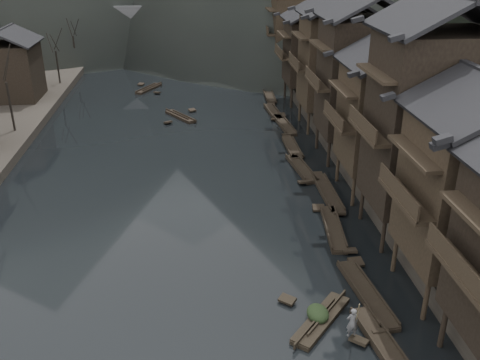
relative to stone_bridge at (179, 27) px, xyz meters
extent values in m
plane|color=black|center=(0.00, -72.00, -5.11)|extent=(300.00, 300.00, 0.00)
cube|color=#2D2823|center=(35.00, -32.00, -4.21)|extent=(40.00, 200.00, 1.80)
cylinder|color=black|center=(14.20, -77.60, -3.81)|extent=(0.30, 0.30, 2.90)
cube|color=black|center=(13.30, -80.00, 1.09)|extent=(1.20, 5.70, 0.25)
cylinder|color=black|center=(14.20, -75.40, -3.81)|extent=(0.30, 0.30, 2.90)
cylinder|color=black|center=(14.20, -70.60, -3.81)|extent=(0.30, 0.30, 2.90)
cylinder|color=black|center=(16.95, -75.40, -3.81)|extent=(0.30, 0.30, 2.90)
cylinder|color=black|center=(16.95, -70.60, -3.81)|extent=(0.30, 0.30, 2.90)
cube|color=black|center=(17.30, -73.00, 1.66)|extent=(7.00, 6.00, 8.33)
cube|color=black|center=(13.30, -73.00, 1.24)|extent=(1.20, 5.70, 0.25)
cylinder|color=black|center=(14.20, -68.40, -3.81)|extent=(0.30, 0.30, 2.90)
cylinder|color=black|center=(14.20, -63.60, -3.81)|extent=(0.30, 0.30, 2.90)
cylinder|color=black|center=(16.95, -68.40, -3.81)|extent=(0.30, 0.30, 2.90)
cylinder|color=black|center=(16.95, -63.60, -3.81)|extent=(0.30, 0.30, 2.90)
cube|color=black|center=(17.30, -66.00, 3.34)|extent=(7.00, 6.00, 11.69)
cube|color=black|center=(13.30, -66.00, 2.75)|extent=(1.20, 5.70, 0.25)
cylinder|color=black|center=(14.20, -61.40, -3.81)|extent=(0.30, 0.30, 2.90)
cylinder|color=black|center=(14.20, -56.60, -3.81)|extent=(0.30, 0.30, 2.90)
cylinder|color=black|center=(16.95, -61.40, -3.81)|extent=(0.30, 0.30, 2.90)
cylinder|color=black|center=(16.95, -56.60, -3.81)|extent=(0.30, 0.30, 2.90)
cube|color=black|center=(17.30, -59.00, 1.52)|extent=(7.00, 6.00, 8.06)
cube|color=black|center=(13.30, -59.00, 1.12)|extent=(1.20, 5.70, 0.25)
cylinder|color=black|center=(14.20, -53.40, -3.81)|extent=(0.30, 0.30, 2.90)
cylinder|color=black|center=(14.20, -48.60, -3.81)|extent=(0.30, 0.30, 2.90)
cylinder|color=black|center=(16.95, -53.40, -3.81)|extent=(0.30, 0.30, 2.90)
cylinder|color=black|center=(16.95, -48.60, -3.81)|extent=(0.30, 0.30, 2.90)
cube|color=black|center=(17.30, -51.00, 2.73)|extent=(7.00, 6.00, 10.47)
cube|color=black|center=(13.30, -51.00, 2.20)|extent=(1.20, 5.70, 0.25)
cylinder|color=black|center=(14.20, -44.40, -3.81)|extent=(0.30, 0.30, 2.90)
cylinder|color=black|center=(14.20, -39.60, -3.81)|extent=(0.30, 0.30, 2.90)
cylinder|color=black|center=(16.95, -44.40, -3.81)|extent=(0.30, 0.30, 2.90)
cylinder|color=black|center=(16.95, -39.60, -3.81)|extent=(0.30, 0.30, 2.90)
cube|color=black|center=(17.30, -42.00, 2.32)|extent=(7.00, 6.00, 9.65)
cube|color=black|center=(13.30, -42.00, 1.84)|extent=(1.20, 5.70, 0.25)
cylinder|color=black|center=(14.20, -34.40, -3.81)|extent=(0.30, 0.30, 2.90)
cylinder|color=black|center=(14.20, -29.60, -3.81)|extent=(0.30, 0.30, 2.90)
cylinder|color=black|center=(16.95, -34.40, -3.81)|extent=(0.30, 0.30, 2.90)
cylinder|color=black|center=(16.95, -29.60, -3.81)|extent=(0.30, 0.30, 2.90)
cube|color=black|center=(17.30, -32.00, 1.38)|extent=(7.00, 6.00, 7.79)
cube|color=black|center=(13.30, -32.00, 0.99)|extent=(1.20, 5.70, 0.25)
cylinder|color=black|center=(14.20, -22.40, -3.81)|extent=(0.30, 0.30, 2.90)
cylinder|color=black|center=(14.20, -17.60, -3.81)|extent=(0.30, 0.30, 2.90)
cylinder|color=black|center=(16.95, -22.40, -3.81)|extent=(0.30, 0.30, 2.90)
cylinder|color=black|center=(16.95, -17.60, -3.81)|extent=(0.30, 0.30, 2.90)
cube|color=black|center=(17.30, -20.00, 2.41)|extent=(7.00, 6.00, 9.85)
cube|color=black|center=(13.30, -20.00, 1.92)|extent=(1.20, 5.70, 0.25)
cube|color=black|center=(-20.50, -30.00, -0.51)|extent=(6.50, 6.50, 6.80)
cylinder|color=black|center=(-17.00, -42.89, -1.32)|extent=(0.24, 0.24, 5.17)
cylinder|color=black|center=(-17.00, -22.63, -1.69)|extent=(0.24, 0.24, 4.44)
cylinder|color=black|center=(-17.00, -10.60, -1.67)|extent=(0.24, 0.24, 4.48)
cube|color=black|center=(11.21, -77.60, -4.96)|extent=(1.92, 6.53, 0.30)
cube|color=black|center=(11.21, -77.60, -4.78)|extent=(1.96, 6.41, 0.10)
cube|color=black|center=(11.61, -74.53, -4.82)|extent=(1.03, 0.91, 0.34)
cube|color=black|center=(11.66, -73.03, -4.96)|extent=(1.83, 6.93, 0.30)
cube|color=black|center=(11.66, -73.03, -4.78)|extent=(1.87, 6.80, 0.10)
cube|color=black|center=(12.02, -69.76, -4.82)|extent=(1.02, 0.94, 0.35)
cube|color=black|center=(11.31, -76.30, -4.82)|extent=(1.02, 0.94, 0.35)
cube|color=black|center=(11.68, -65.15, -4.96)|extent=(1.81, 6.72, 0.30)
cube|color=black|center=(11.68, -65.15, -4.78)|extent=(1.85, 6.59, 0.10)
cube|color=black|center=(11.33, -61.98, -4.82)|extent=(1.02, 0.91, 0.34)
cube|color=black|center=(12.02, -68.32, -4.82)|extent=(1.02, 0.91, 0.34)
cube|color=black|center=(12.69, -59.30, -4.96)|extent=(1.11, 7.46, 0.30)
cube|color=black|center=(12.69, -59.30, -4.78)|extent=(1.17, 7.31, 0.10)
cube|color=black|center=(12.69, -55.72, -4.82)|extent=(0.94, 0.91, 0.36)
cube|color=black|center=(12.70, -62.88, -4.82)|extent=(0.94, 0.91, 0.36)
cube|color=black|center=(11.55, -53.97, -4.96)|extent=(1.88, 6.50, 0.30)
cube|color=black|center=(11.55, -53.97, -4.78)|extent=(1.92, 6.38, 0.10)
cube|color=black|center=(11.92, -50.92, -4.82)|extent=(1.02, 0.90, 0.34)
cube|color=black|center=(11.17, -57.03, -4.82)|extent=(1.02, 0.90, 0.34)
cube|color=black|center=(11.66, -48.72, -4.96)|extent=(1.11, 5.98, 0.30)
cube|color=black|center=(11.66, -48.72, -4.78)|extent=(1.17, 5.86, 0.10)
cube|color=black|center=(11.66, -45.86, -4.82)|extent=(0.94, 0.74, 0.33)
cube|color=black|center=(11.67, -51.59, -4.82)|extent=(0.94, 0.74, 0.33)
cube|color=black|center=(12.10, -41.34, -4.96)|extent=(1.68, 7.28, 0.30)
cube|color=black|center=(12.10, -41.34, -4.78)|extent=(1.73, 7.14, 0.10)
cube|color=black|center=(12.38, -37.89, -4.82)|extent=(1.00, 0.96, 0.36)
cube|color=black|center=(11.82, -44.79, -4.82)|extent=(1.00, 0.96, 0.36)
cube|color=black|center=(11.59, -36.40, -4.96)|extent=(1.53, 6.21, 0.30)
cube|color=black|center=(11.59, -36.40, -4.78)|extent=(1.58, 6.09, 0.10)
cube|color=black|center=(11.80, -33.46, -4.82)|extent=(0.99, 0.82, 0.33)
cube|color=black|center=(11.39, -39.35, -4.82)|extent=(0.99, 0.82, 0.33)
cube|color=black|center=(12.16, -28.87, -4.96)|extent=(1.28, 7.19, 0.30)
cube|color=black|center=(12.16, -28.87, -4.78)|extent=(1.33, 7.05, 0.10)
cube|color=black|center=(12.07, -25.43, -4.82)|extent=(0.96, 0.90, 0.35)
cube|color=black|center=(12.24, -32.31, -4.82)|extent=(0.96, 0.90, 0.35)
cube|color=black|center=(0.36, -37.11, -4.96)|extent=(3.78, 5.20, 0.30)
cube|color=black|center=(0.36, -37.11, -4.78)|extent=(3.76, 5.13, 0.10)
cube|color=black|center=(1.77, -34.87, -4.82)|extent=(1.08, 1.03, 0.31)
cube|color=black|center=(-1.05, -39.35, -4.82)|extent=(1.08, 1.03, 0.31)
cube|color=black|center=(-4.18, -23.79, -4.96)|extent=(3.51, 5.44, 0.30)
cube|color=black|center=(-4.18, -23.79, -4.78)|extent=(3.50, 5.36, 0.10)
cube|color=black|center=(-5.44, -21.41, -4.82)|extent=(1.08, 1.01, 0.32)
cube|color=black|center=(-2.92, -26.18, -4.82)|extent=(1.08, 1.01, 0.32)
cube|color=#4C4C4F|center=(0.00, 0.00, 2.09)|extent=(40.00, 6.00, 1.60)
cube|color=#4C4C4F|center=(0.00, -2.70, 3.39)|extent=(40.00, 0.50, 1.00)
cube|color=#4C4C4F|center=(0.00, 2.70, 3.39)|extent=(40.00, 0.50, 1.00)
cube|color=#4C4C4F|center=(-14.00, 0.00, -1.91)|extent=(3.20, 6.00, 6.40)
cube|color=#4C4C4F|center=(-4.50, 0.00, -1.91)|extent=(3.20, 6.00, 6.40)
cube|color=#4C4C4F|center=(4.50, 0.00, -1.91)|extent=(3.20, 6.00, 6.40)
cube|color=#4C4C4F|center=(14.00, 0.00, -1.91)|extent=(3.20, 6.00, 6.40)
cube|color=black|center=(8.45, -75.14, -4.96)|extent=(4.14, 4.65, 0.30)
cube|color=black|center=(8.45, -75.14, -4.78)|extent=(4.12, 4.61, 0.10)
cube|color=black|center=(6.87, -73.25, -4.82)|extent=(1.14, 1.10, 0.30)
cube|color=black|center=(10.02, -77.03, -4.82)|extent=(1.14, 1.10, 0.30)
ellipsoid|color=black|center=(8.28, -74.94, -4.30)|extent=(1.23, 1.61, 0.74)
imported|color=slate|center=(9.70, -76.64, -3.78)|extent=(0.67, 0.46, 1.77)
cylinder|color=#8C7A51|center=(9.90, -76.64, -1.09)|extent=(0.70, 2.17, 3.61)
camera|label=1|loc=(1.73, -98.42, 14.40)|focal=40.00mm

